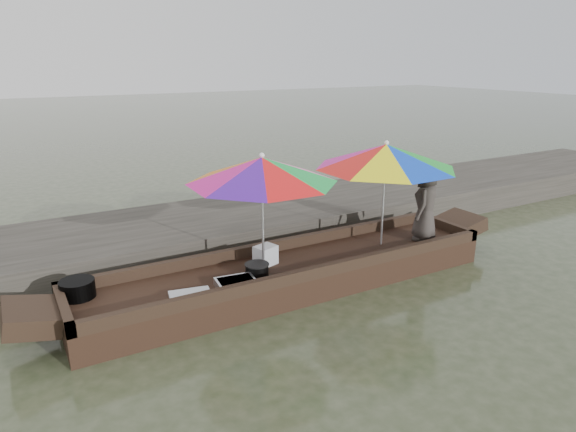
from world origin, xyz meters
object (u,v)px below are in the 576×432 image
umbrella_bow (263,214)px  cooking_pot (77,289)px  supply_bag (266,255)px  umbrella_stern (384,194)px  boat_hull (292,276)px  tray_crayfish (236,283)px  tray_scallop (190,296)px  charcoal_grill (257,270)px  vendor (426,203)px

umbrella_bow → cooking_pot: bearing=170.8°
supply_bag → umbrella_stern: (1.86, -0.16, 0.65)m
boat_hull → tray_crayfish: tray_crayfish is taller
cooking_pot → tray_scallop: bearing=-31.5°
cooking_pot → supply_bag: 2.36m
tray_scallop → umbrella_bow: bearing=16.2°
boat_hull → cooking_pot: (-2.67, 0.36, 0.28)m
supply_bag → umbrella_stern: size_ratio=0.14×
tray_crayfish → charcoal_grill: charcoal_grill is taller
boat_hull → supply_bag: size_ratio=20.83×
charcoal_grill → cooking_pot: bearing=167.5°
tray_crayfish → supply_bag: (0.64, 0.44, 0.09)m
tray_crayfish → tray_scallop: size_ratio=1.00×
boat_hull → vendor: (2.25, -0.15, 0.75)m
supply_bag → umbrella_stern: umbrella_stern is taller
vendor → umbrella_stern: (-0.71, 0.15, 0.20)m
vendor → tray_crayfish: bearing=-33.4°
cooking_pot → supply_bag: supply_bag is taller
cooking_pot → charcoal_grill: (2.09, -0.46, -0.04)m
tray_scallop → umbrella_stern: umbrella_stern is taller
vendor → supply_bag: bearing=-42.7°
charcoal_grill → boat_hull: bearing=10.2°
tray_crayfish → charcoal_grill: 0.42m
boat_hull → vendor: vendor is taller
tray_scallop → umbrella_bow: umbrella_bow is taller
supply_bag → charcoal_grill: bearing=-134.5°
charcoal_grill → vendor: size_ratio=0.26×
umbrella_bow → umbrella_stern: 1.97m
charcoal_grill → umbrella_stern: umbrella_stern is taller
tray_scallop → supply_bag: (1.23, 0.49, 0.10)m
cooking_pot → tray_crayfish: cooking_pot is taller
boat_hull → supply_bag: bearing=152.4°
boat_hull → umbrella_bow: size_ratio=3.05×
boat_hull → tray_crayfish: (-0.95, -0.28, 0.22)m
charcoal_grill → vendor: 2.87m
tray_crayfish → umbrella_stern: bearing=6.4°
cooking_pot → tray_crayfish: size_ratio=0.84×
supply_bag → vendor: size_ratio=0.24×
boat_hull → umbrella_stern: (1.54, 0.00, 0.95)m
tray_scallop → umbrella_stern: 3.19m
umbrella_bow → vendor: bearing=-3.1°
tray_scallop → umbrella_stern: (3.09, 0.33, 0.74)m
umbrella_stern → tray_crayfish: bearing=-173.6°
tray_crayfish → umbrella_bow: umbrella_bow is taller
charcoal_grill → supply_bag: supply_bag is taller
cooking_pot → umbrella_stern: (4.21, -0.36, 0.67)m
cooking_pot → vendor: size_ratio=0.35×
charcoal_grill → supply_bag: (0.26, 0.27, 0.06)m
supply_bag → umbrella_bow: size_ratio=0.15×
umbrella_bow → umbrella_stern: bearing=0.0°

